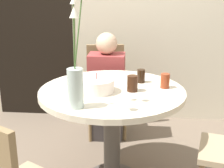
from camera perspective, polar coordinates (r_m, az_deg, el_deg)
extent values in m
cube|color=beige|center=(3.40, 2.08, 14.84)|extent=(8.00, 0.05, 2.60)
cube|color=black|center=(3.59, -14.40, 10.06)|extent=(0.90, 0.01, 2.05)
cylinder|color=beige|center=(2.23, 0.00, -1.47)|extent=(1.04, 1.04, 0.04)
cylinder|color=#4C4742|center=(2.37, 0.00, -9.83)|extent=(0.13, 0.13, 0.69)
cube|color=#9E896B|center=(3.12, -1.02, -2.10)|extent=(0.46, 0.46, 0.04)
cube|color=olive|center=(3.22, -1.21, 3.19)|extent=(0.38, 0.10, 0.46)
cylinder|color=olive|center=(3.04, -4.07, -7.10)|extent=(0.03, 0.03, 0.39)
cylinder|color=olive|center=(3.06, 2.37, -6.93)|extent=(0.03, 0.03, 0.39)
cylinder|color=olive|center=(3.35, -4.06, -4.66)|extent=(0.03, 0.03, 0.39)
cylinder|color=olive|center=(3.37, 1.75, -4.52)|extent=(0.03, 0.03, 0.39)
cylinder|color=olive|center=(2.51, 16.27, -13.66)|extent=(0.03, 0.03, 0.39)
cylinder|color=white|center=(2.16, -2.86, -0.26)|extent=(0.24, 0.24, 0.09)
cylinder|color=#E54C4C|center=(2.14, -2.89, 1.48)|extent=(0.01, 0.01, 0.04)
cylinder|color=#B2C6C1|center=(1.87, -6.70, -0.79)|extent=(0.10, 0.10, 0.24)
cylinder|color=#4C7538|center=(1.80, -6.17, 9.45)|extent=(0.06, 0.03, 0.43)
cylinder|color=#4C7538|center=(1.82, -6.97, 8.86)|extent=(0.01, 0.05, 0.39)
cone|color=silver|center=(1.82, -7.12, 15.00)|extent=(0.04, 0.04, 0.04)
cylinder|color=#4C7538|center=(1.74, -6.88, 7.62)|extent=(0.04, 0.12, 0.34)
cone|color=silver|center=(1.66, -6.93, 12.95)|extent=(0.05, 0.05, 0.06)
cylinder|color=silver|center=(2.41, -7.66, 0.54)|extent=(0.16, 0.16, 0.01)
cylinder|color=maroon|center=(2.27, 9.67, 0.58)|extent=(0.07, 0.07, 0.11)
cylinder|color=black|center=(2.37, 5.32, 1.46)|extent=(0.06, 0.06, 0.10)
cylinder|color=#33190C|center=(2.17, 3.75, 0.10)|extent=(0.07, 0.07, 0.11)
cube|color=#383333|center=(3.12, -0.93, -6.00)|extent=(0.31, 0.24, 0.43)
cube|color=#993838|center=(2.97, -0.97, 1.55)|extent=(0.34, 0.24, 0.42)
sphere|color=#D1A889|center=(2.90, -1.00, 7.44)|extent=(0.20, 0.20, 0.20)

